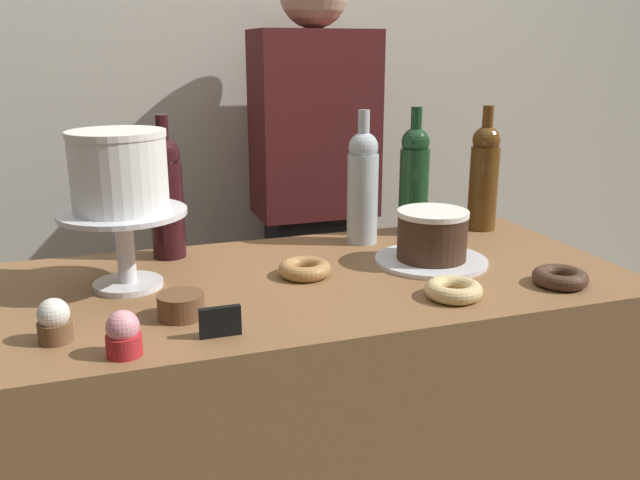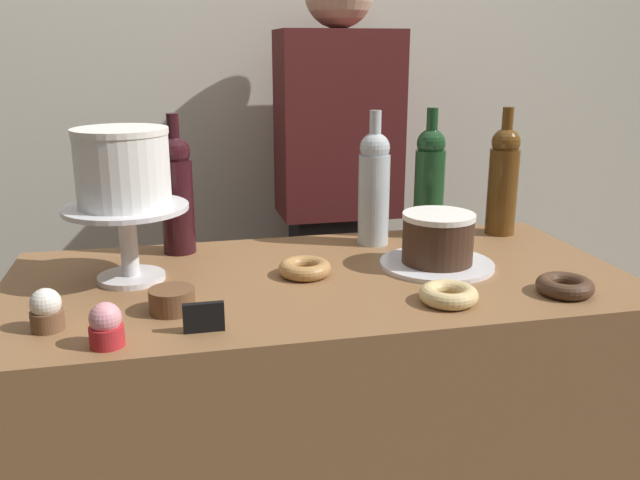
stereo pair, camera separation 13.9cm
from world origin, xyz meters
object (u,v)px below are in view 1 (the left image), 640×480
(wine_bottle_amber, at_px, (484,175))
(cupcake_vanilla, at_px, (54,321))
(barista_figure, at_px, (314,216))
(wine_bottle_green, at_px, (414,178))
(white_layer_cake, at_px, (119,171))
(donut_maple, at_px, (305,269))
(wine_bottle_clear, at_px, (363,185))
(cupcake_strawberry, at_px, (123,334))
(cookie_stack, at_px, (181,306))
(chocolate_round_cake, at_px, (432,235))
(price_sign_chalkboard, at_px, (220,322))
(cake_stand_pedestal, at_px, (124,235))
(donut_glazed, at_px, (454,290))
(donut_chocolate, at_px, (560,277))
(wine_bottle_dark_red, at_px, (166,196))

(wine_bottle_amber, relative_size, cupcake_vanilla, 4.38)
(barista_figure, bearing_deg, wine_bottle_green, -71.54)
(white_layer_cake, distance_m, donut_maple, 0.42)
(wine_bottle_amber, relative_size, donut_maple, 2.91)
(wine_bottle_clear, bearing_deg, donut_maple, -136.52)
(cupcake_strawberry, relative_size, cookie_stack, 0.88)
(wine_bottle_amber, relative_size, cupcake_strawberry, 4.38)
(wine_bottle_green, xyz_separation_m, donut_maple, (-0.37, -0.24, -0.13))
(cupcake_strawberry, bearing_deg, barista_figure, 56.14)
(chocolate_round_cake, bearing_deg, wine_bottle_green, 73.06)
(wine_bottle_green, height_order, price_sign_chalkboard, wine_bottle_green)
(cake_stand_pedestal, relative_size, donut_glazed, 2.24)
(wine_bottle_amber, xyz_separation_m, cupcake_vanilla, (-1.05, -0.40, -0.11))
(white_layer_cake, xyz_separation_m, barista_figure, (0.59, 0.60, -0.28))
(wine_bottle_clear, bearing_deg, donut_chocolate, -57.95)
(cake_stand_pedestal, height_order, cupcake_strawberry, cake_stand_pedestal)
(barista_figure, bearing_deg, donut_maple, -109.95)
(white_layer_cake, relative_size, donut_maple, 1.68)
(wine_bottle_amber, height_order, cupcake_strawberry, wine_bottle_amber)
(wine_bottle_green, height_order, cupcake_strawberry, wine_bottle_green)
(cake_stand_pedestal, height_order, wine_bottle_dark_red, wine_bottle_dark_red)
(cake_stand_pedestal, xyz_separation_m, donut_maple, (0.36, -0.05, -0.09))
(price_sign_chalkboard, bearing_deg, cupcake_strawberry, -171.87)
(price_sign_chalkboard, bearing_deg, cupcake_vanilla, 165.42)
(cupcake_strawberry, bearing_deg, wine_bottle_dark_red, 75.80)
(wine_bottle_clear, bearing_deg, wine_bottle_amber, 2.78)
(cupcake_strawberry, distance_m, donut_glazed, 0.62)
(wine_bottle_amber, relative_size, wine_bottle_clear, 1.00)
(wine_bottle_clear, height_order, donut_glazed, wine_bottle_clear)
(wine_bottle_green, bearing_deg, donut_maple, -146.88)
(chocolate_round_cake, xyz_separation_m, wine_bottle_clear, (-0.08, 0.21, 0.08))
(wine_bottle_amber, height_order, cookie_stack, wine_bottle_amber)
(cupcake_vanilla, xyz_separation_m, price_sign_chalkboard, (0.26, -0.07, -0.01))
(white_layer_cake, relative_size, barista_figure, 0.12)
(white_layer_cake, xyz_separation_m, donut_maple, (0.36, -0.05, -0.22))
(wine_bottle_dark_red, bearing_deg, donut_chocolate, -31.81)
(cupcake_vanilla, bearing_deg, wine_bottle_green, 26.25)
(cake_stand_pedestal, relative_size, cookie_stack, 2.99)
(wine_bottle_dark_red, distance_m, donut_chocolate, 0.87)
(wine_bottle_dark_red, bearing_deg, cupcake_vanilla, -119.25)
(donut_glazed, distance_m, donut_maple, 0.32)
(cookie_stack, bearing_deg, wine_bottle_green, 30.79)
(cupcake_vanilla, bearing_deg, cake_stand_pedestal, 60.97)
(cake_stand_pedestal, relative_size, donut_maple, 2.24)
(donut_glazed, relative_size, cookie_stack, 1.33)
(cupcake_vanilla, distance_m, donut_maple, 0.52)
(wine_bottle_clear, bearing_deg, chocolate_round_cake, -67.66)
(price_sign_chalkboard, bearing_deg, cake_stand_pedestal, 113.85)
(donut_glazed, relative_size, donut_maple, 1.00)
(donut_chocolate, distance_m, price_sign_chalkboard, 0.70)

